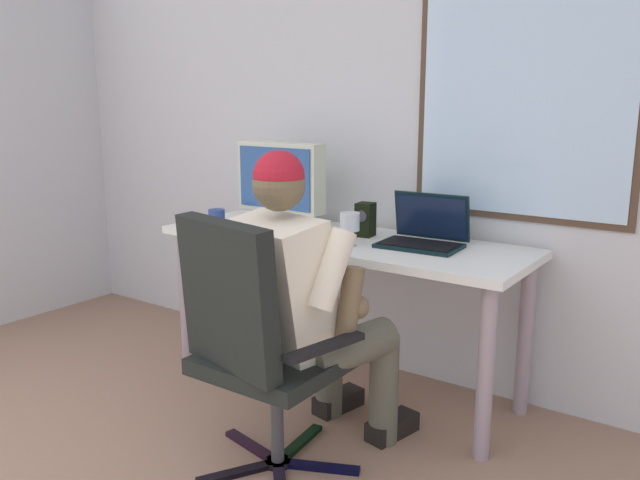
{
  "coord_description": "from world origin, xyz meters",
  "views": [
    {
      "loc": [
        1.48,
        -0.15,
        1.39
      ],
      "look_at": [
        -0.02,
        1.97,
        0.82
      ],
      "focal_mm": 36.61,
      "sensor_mm": 36.0,
      "label": 1
    }
  ],
  "objects_px": {
    "office_chair": "(253,336)",
    "crt_monitor": "(281,179)",
    "person_seated": "(305,300)",
    "wine_glass": "(350,223)",
    "coffee_mug": "(217,217)",
    "desk": "(341,258)",
    "laptop": "(425,232)",
    "desk_speaker": "(365,220)"
  },
  "relations": [
    {
      "from": "office_chair",
      "to": "crt_monitor",
      "type": "height_order",
      "value": "crt_monitor"
    },
    {
      "from": "person_seated",
      "to": "wine_glass",
      "type": "height_order",
      "value": "person_seated"
    },
    {
      "from": "wine_glass",
      "to": "coffee_mug",
      "type": "bearing_deg",
      "value": 179.29
    },
    {
      "from": "desk",
      "to": "laptop",
      "type": "height_order",
      "value": "laptop"
    },
    {
      "from": "desk",
      "to": "office_chair",
      "type": "height_order",
      "value": "office_chair"
    },
    {
      "from": "desk",
      "to": "wine_glass",
      "type": "relative_size",
      "value": 11.89
    },
    {
      "from": "desk",
      "to": "crt_monitor",
      "type": "bearing_deg",
      "value": 172.53
    },
    {
      "from": "desk",
      "to": "person_seated",
      "type": "relative_size",
      "value": 1.47
    },
    {
      "from": "laptop",
      "to": "coffee_mug",
      "type": "distance_m",
      "value": 1.09
    },
    {
      "from": "crt_monitor",
      "to": "wine_glass",
      "type": "distance_m",
      "value": 0.58
    },
    {
      "from": "coffee_mug",
      "to": "crt_monitor",
      "type": "bearing_deg",
      "value": 32.37
    },
    {
      "from": "crt_monitor",
      "to": "desk_speaker",
      "type": "height_order",
      "value": "crt_monitor"
    },
    {
      "from": "wine_glass",
      "to": "office_chair",
      "type": "bearing_deg",
      "value": -86.56
    },
    {
      "from": "person_seated",
      "to": "coffee_mug",
      "type": "bearing_deg",
      "value": 152.87
    },
    {
      "from": "office_chair",
      "to": "desk",
      "type": "bearing_deg",
      "value": 101.83
    },
    {
      "from": "desk",
      "to": "desk_speaker",
      "type": "xyz_separation_m",
      "value": [
        0.08,
        0.08,
        0.18
      ]
    },
    {
      "from": "desk",
      "to": "desk_speaker",
      "type": "height_order",
      "value": "desk_speaker"
    },
    {
      "from": "desk",
      "to": "wine_glass",
      "type": "height_order",
      "value": "wine_glass"
    },
    {
      "from": "laptop",
      "to": "coffee_mug",
      "type": "height_order",
      "value": "laptop"
    },
    {
      "from": "person_seated",
      "to": "desk_speaker",
      "type": "height_order",
      "value": "person_seated"
    },
    {
      "from": "desk",
      "to": "wine_glass",
      "type": "xyz_separation_m",
      "value": [
        0.13,
        -0.13,
        0.2
      ]
    },
    {
      "from": "desk",
      "to": "desk_speaker",
      "type": "bearing_deg",
      "value": 46.48
    },
    {
      "from": "laptop",
      "to": "coffee_mug",
      "type": "relative_size",
      "value": 4.35
    },
    {
      "from": "desk_speaker",
      "to": "coffee_mug",
      "type": "bearing_deg",
      "value": -164.61
    },
    {
      "from": "desk",
      "to": "crt_monitor",
      "type": "height_order",
      "value": "crt_monitor"
    },
    {
      "from": "office_chair",
      "to": "desk_speaker",
      "type": "distance_m",
      "value": 0.96
    },
    {
      "from": "office_chair",
      "to": "wine_glass",
      "type": "distance_m",
      "value": 0.76
    },
    {
      "from": "office_chair",
      "to": "crt_monitor",
      "type": "xyz_separation_m",
      "value": [
        -0.57,
        0.89,
        0.43
      ]
    },
    {
      "from": "wine_glass",
      "to": "crt_monitor",
      "type": "bearing_deg",
      "value": 160.64
    },
    {
      "from": "laptop",
      "to": "coffee_mug",
      "type": "bearing_deg",
      "value": -169.53
    },
    {
      "from": "desk_speaker",
      "to": "wine_glass",
      "type": "bearing_deg",
      "value": -76.42
    },
    {
      "from": "laptop",
      "to": "desk",
      "type": "bearing_deg",
      "value": -169.41
    },
    {
      "from": "laptop",
      "to": "coffee_mug",
      "type": "xyz_separation_m",
      "value": [
        -1.07,
        -0.2,
        -0.02
      ]
    },
    {
      "from": "office_chair",
      "to": "wine_glass",
      "type": "xyz_separation_m",
      "value": [
        -0.04,
        0.7,
        0.3
      ]
    },
    {
      "from": "office_chair",
      "to": "desk_speaker",
      "type": "xyz_separation_m",
      "value": [
        -0.09,
        0.92,
        0.27
      ]
    },
    {
      "from": "wine_glass",
      "to": "desk_speaker",
      "type": "height_order",
      "value": "desk_speaker"
    },
    {
      "from": "crt_monitor",
      "to": "wine_glass",
      "type": "relative_size",
      "value": 3.2
    },
    {
      "from": "crt_monitor",
      "to": "wine_glass",
      "type": "height_order",
      "value": "crt_monitor"
    },
    {
      "from": "person_seated",
      "to": "office_chair",
      "type": "bearing_deg",
      "value": -100.37
    },
    {
      "from": "office_chair",
      "to": "laptop",
      "type": "height_order",
      "value": "office_chair"
    },
    {
      "from": "desk_speaker",
      "to": "coffee_mug",
      "type": "height_order",
      "value": "desk_speaker"
    },
    {
      "from": "laptop",
      "to": "wine_glass",
      "type": "distance_m",
      "value": 0.34
    }
  ]
}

